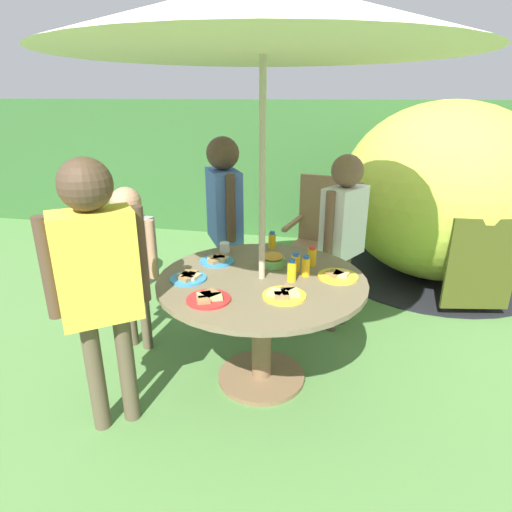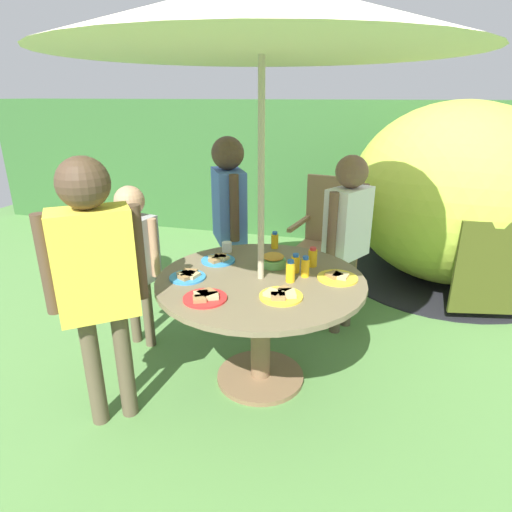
{
  "view_description": "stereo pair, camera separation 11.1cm",
  "coord_description": "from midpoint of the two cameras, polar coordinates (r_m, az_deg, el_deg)",
  "views": [
    {
      "loc": [
        0.45,
        -2.21,
        1.67
      ],
      "look_at": [
        -0.06,
        0.12,
        0.77
      ],
      "focal_mm": 30.15,
      "sensor_mm": 36.0,
      "label": 1
    },
    {
      "loc": [
        0.56,
        -2.18,
        1.67
      ],
      "look_at": [
        -0.06,
        0.12,
        0.77
      ],
      "focal_mm": 30.15,
      "sensor_mm": 36.0,
      "label": 2
    }
  ],
  "objects": [
    {
      "name": "hedge_backdrop",
      "position": [
        5.48,
        9.81,
        11.3
      ],
      "size": [
        9.0,
        0.7,
        1.61
      ],
      "primitive_type": "cube",
      "color": "#33602D",
      "rests_on": "ground_plane"
    },
    {
      "name": "plate_near_right",
      "position": [
        2.47,
        -7.78,
        -2.66
      ],
      "size": [
        0.21,
        0.21,
        0.03
      ],
      "color": "#338CD8",
      "rests_on": "garden_table"
    },
    {
      "name": "garden_table",
      "position": [
        2.53,
        1.89,
        -6.28
      ],
      "size": [
        1.2,
        1.2,
        0.69
      ],
      "color": "brown",
      "rests_on": "ground_plane"
    },
    {
      "name": "plate_mid_right",
      "position": [
        2.7,
        -3.86,
        -0.47
      ],
      "size": [
        0.21,
        0.21,
        0.03
      ],
      "color": "#338CD8",
      "rests_on": "garden_table"
    },
    {
      "name": "juice_bottle_mid_left",
      "position": [
        2.48,
        7.83,
        -1.48
      ],
      "size": [
        0.05,
        0.05,
        0.12
      ],
      "color": "yellow",
      "rests_on": "garden_table"
    },
    {
      "name": "cup_near",
      "position": [
        2.85,
        -2.78,
        1.2
      ],
      "size": [
        0.07,
        0.07,
        0.07
      ],
      "primitive_type": "cylinder",
      "color": "white",
      "rests_on": "garden_table"
    },
    {
      "name": "child_in_yellow_shirt",
      "position": [
        2.18,
        -19.27,
        -1.06
      ],
      "size": [
        0.42,
        0.39,
        1.42
      ],
      "rotation": [
        0.0,
        0.0,
        0.67
      ],
      "color": "brown",
      "rests_on": "ground_plane"
    },
    {
      "name": "potted_plant",
      "position": [
        4.17,
        -16.84,
        1.28
      ],
      "size": [
        0.44,
        0.44,
        0.64
      ],
      "color": "brown",
      "rests_on": "ground_plane"
    },
    {
      "name": "child_in_grey_shirt",
      "position": [
        2.93,
        -14.81,
        1.09
      ],
      "size": [
        0.38,
        0.22,
        1.13
      ],
      "rotation": [
        0.0,
        0.0,
        -0.2
      ],
      "color": "brown",
      "rests_on": "ground_plane"
    },
    {
      "name": "patio_umbrella",
      "position": [
        2.28,
        2.38,
        29.14
      ],
      "size": [
        2.07,
        2.07,
        2.17
      ],
      "color": "#B7AD8C",
      "rests_on": "ground_plane"
    },
    {
      "name": "dome_tent",
      "position": [
        4.4,
        25.46,
        7.4
      ],
      "size": [
        2.28,
        2.28,
        1.63
      ],
      "rotation": [
        0.0,
        0.0,
        0.19
      ],
      "color": "#B2C63F",
      "rests_on": "ground_plane"
    },
    {
      "name": "ground_plane",
      "position": [
        2.81,
        1.76,
        -16.06
      ],
      "size": [
        10.0,
        10.0,
        0.02
      ],
      "primitive_type": "cube",
      "color": "#548442"
    },
    {
      "name": "child_in_white_shirt",
      "position": [
        3.07,
        13.1,
        4.25
      ],
      "size": [
        0.33,
        0.39,
        1.3
      ],
      "rotation": [
        0.0,
        0.0,
        -2.08
      ],
      "color": "brown",
      "rests_on": "ground_plane"
    },
    {
      "name": "juice_bottle_front_edge",
      "position": [
        2.53,
        6.52,
        -1.03
      ],
      "size": [
        0.05,
        0.05,
        0.12
      ],
      "color": "yellow",
      "rests_on": "garden_table"
    },
    {
      "name": "snack_bowl",
      "position": [
        2.61,
        3.53,
        -0.58
      ],
      "size": [
        0.15,
        0.15,
        0.08
      ],
      "color": "#66B259",
      "rests_on": "garden_table"
    },
    {
      "name": "plate_center_back",
      "position": [
        2.23,
        4.75,
        -5.2
      ],
      "size": [
        0.23,
        0.23,
        0.03
      ],
      "color": "yellow",
      "rests_on": "garden_table"
    },
    {
      "name": "child_in_blue_shirt",
      "position": [
        3.23,
        -2.63,
        6.68
      ],
      "size": [
        0.35,
        0.42,
        1.39
      ],
      "rotation": [
        0.0,
        0.0,
        -1.05
      ],
      "color": "navy",
      "rests_on": "ground_plane"
    },
    {
      "name": "plate_far_left",
      "position": [
        2.21,
        -5.34,
        -5.46
      ],
      "size": [
        0.23,
        0.23,
        0.03
      ],
      "color": "red",
      "rests_on": "garden_table"
    },
    {
      "name": "juice_bottle_back_edge",
      "position": [
        2.92,
        3.59,
        2.06
      ],
      "size": [
        0.05,
        0.05,
        0.12
      ],
      "color": "yellow",
      "rests_on": "garden_table"
    },
    {
      "name": "juice_bottle_far_right",
      "position": [
        2.4,
        5.91,
        -2.08
      ],
      "size": [
        0.05,
        0.05,
        0.13
      ],
      "color": "yellow",
      "rests_on": "garden_table"
    },
    {
      "name": "juice_bottle_center_front",
      "position": [
        2.63,
        8.72,
        -0.19
      ],
      "size": [
        0.06,
        0.06,
        0.12
      ],
      "color": "yellow",
      "rests_on": "garden_table"
    },
    {
      "name": "wooden_chair",
      "position": [
        3.63,
        10.39,
        2.74
      ],
      "size": [
        0.56,
        0.56,
        1.04
      ],
      "rotation": [
        0.0,
        0.0,
        -0.2
      ],
      "color": "#93704C",
      "rests_on": "ground_plane"
    },
    {
      "name": "plate_near_left",
      "position": [
        2.49,
        12.02,
        -2.78
      ],
      "size": [
        0.23,
        0.23,
        0.03
      ],
      "color": "yellow",
      "rests_on": "garden_table"
    }
  ]
}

